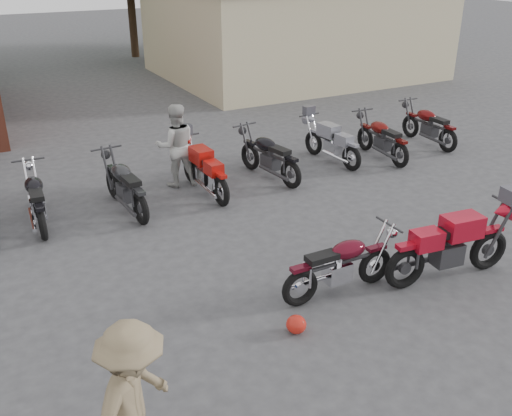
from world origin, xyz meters
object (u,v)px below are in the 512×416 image
row_bike_4 (204,167)px  row_bike_5 (269,153)px  helmet (296,324)px  row_bike_8 (429,123)px  sportbike (453,242)px  person_tan (135,404)px  row_bike_3 (124,183)px  vintage_motorcycle (342,261)px  person_light (176,146)px  row_bike_6 (331,140)px  row_bike_7 (382,136)px  row_bike_2 (36,196)px

row_bike_4 → row_bike_5: bearing=-87.6°
helmet → row_bike_8: 9.09m
sportbike → row_bike_8: 6.90m
person_tan → row_bike_3: (1.66, 6.19, -0.30)m
vintage_motorcycle → person_light: (-0.60, 5.22, 0.36)m
vintage_motorcycle → sportbike: size_ratio=0.86×
row_bike_6 → sportbike: bearing=158.5°
row_bike_4 → row_bike_5: size_ratio=1.00×
row_bike_4 → sportbike: bearing=-159.8°
vintage_motorcycle → row_bike_5: size_ratio=0.93×
helmet → row_bike_7: size_ratio=0.14×
sportbike → person_light: (-2.37, 5.66, 0.27)m
row_bike_2 → row_bike_8: (9.87, 0.17, 0.01)m
vintage_motorcycle → person_light: bearing=97.0°
helmet → row_bike_3: bearing=100.1°
row_bike_3 → row_bike_8: (8.24, 0.35, -0.02)m
person_light → row_bike_8: person_light is taller
person_tan → row_bike_2: size_ratio=0.92×
person_tan → row_bike_5: person_tan is taller
row_bike_8 → helmet: bearing=127.2°
row_bike_5 → person_tan: bearing=132.4°
row_bike_2 → row_bike_3: size_ratio=0.96×
helmet → person_light: size_ratio=0.15×
row_bike_3 → row_bike_6: size_ratio=1.05×
row_bike_3 → row_bike_7: 6.44m
sportbike → helmet: (-2.87, -0.08, -0.50)m
helmet → person_light: bearing=85.1°
vintage_motorcycle → row_bike_2: row_bike_2 is taller
row_bike_3 → row_bike_6: row_bike_3 is taller
person_tan → sportbike: bearing=-32.9°
row_bike_4 → row_bike_5: (1.62, 0.13, 0.00)m
row_bike_6 → helmet: bearing=135.1°
person_tan → row_bike_7: person_tan is taller
helmet → row_bike_4: size_ratio=0.14×
row_bike_3 → row_bike_5: row_bike_3 is taller
row_bike_4 → row_bike_6: size_ratio=1.05×
row_bike_5 → row_bike_4: bearing=85.0°
person_light → row_bike_8: size_ratio=0.92×
vintage_motorcycle → row_bike_6: size_ratio=0.98×
helmet → person_tan: size_ratio=0.16×
row_bike_6 → person_light: bearing=78.4°
helmet → row_bike_3: size_ratio=0.14×
person_tan → vintage_motorcycle: bearing=-20.8°
vintage_motorcycle → row_bike_3: (-1.98, 4.46, 0.04)m
helmet → row_bike_5: row_bike_5 is taller
row_bike_3 → row_bike_5: (3.34, 0.19, -0.00)m
row_bike_2 → row_bike_8: bearing=-85.8°
row_bike_3 → row_bike_4: size_ratio=1.00×
helmet → person_tan: bearing=-154.5°
row_bike_4 → row_bike_7: row_bike_4 is taller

